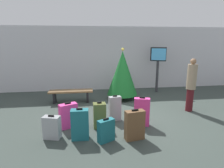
{
  "coord_description": "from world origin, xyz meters",
  "views": [
    {
      "loc": [
        -1.28,
        -5.52,
        2.35
      ],
      "look_at": [
        -0.45,
        0.71,
        0.9
      ],
      "focal_mm": 30.13,
      "sensor_mm": 36.0,
      "label": 1
    }
  ],
  "objects_px": {
    "flight_info_kiosk": "(158,62)",
    "traveller_0": "(191,84)",
    "suitcase_0": "(142,112)",
    "suitcase_4": "(135,125)",
    "suitcase_1": "(52,127)",
    "suitcase_5": "(69,116)",
    "suitcase_6": "(115,108)",
    "suitcase_2": "(80,124)",
    "waiting_bench": "(71,93)",
    "holiday_tree": "(122,73)",
    "suitcase_7": "(106,131)",
    "suitcase_3": "(100,115)"
  },
  "relations": [
    {
      "from": "traveller_0",
      "to": "suitcase_4",
      "type": "xyz_separation_m",
      "value": [
        -2.33,
        -1.62,
        -0.59
      ]
    },
    {
      "from": "holiday_tree",
      "to": "suitcase_7",
      "type": "height_order",
      "value": "holiday_tree"
    },
    {
      "from": "suitcase_6",
      "to": "flight_info_kiosk",
      "type": "bearing_deg",
      "value": 50.82
    },
    {
      "from": "traveller_0",
      "to": "suitcase_4",
      "type": "distance_m",
      "value": 2.9
    },
    {
      "from": "suitcase_3",
      "to": "suitcase_5",
      "type": "relative_size",
      "value": 1.02
    },
    {
      "from": "holiday_tree",
      "to": "suitcase_0",
      "type": "height_order",
      "value": "holiday_tree"
    },
    {
      "from": "waiting_bench",
      "to": "suitcase_4",
      "type": "distance_m",
      "value": 3.55
    },
    {
      "from": "holiday_tree",
      "to": "suitcase_3",
      "type": "xyz_separation_m",
      "value": [
        -1.11,
        -2.55,
        -0.72
      ]
    },
    {
      "from": "traveller_0",
      "to": "suitcase_4",
      "type": "bearing_deg",
      "value": -145.13
    },
    {
      "from": "suitcase_2",
      "to": "suitcase_4",
      "type": "xyz_separation_m",
      "value": [
        1.3,
        -0.18,
        -0.01
      ]
    },
    {
      "from": "suitcase_7",
      "to": "suitcase_6",
      "type": "bearing_deg",
      "value": 72.07
    },
    {
      "from": "suitcase_0",
      "to": "suitcase_3",
      "type": "height_order",
      "value": "suitcase_0"
    },
    {
      "from": "flight_info_kiosk",
      "to": "traveller_0",
      "type": "relative_size",
      "value": 1.16
    },
    {
      "from": "traveller_0",
      "to": "suitcase_2",
      "type": "height_order",
      "value": "traveller_0"
    },
    {
      "from": "suitcase_1",
      "to": "suitcase_6",
      "type": "height_order",
      "value": "suitcase_6"
    },
    {
      "from": "suitcase_0",
      "to": "suitcase_4",
      "type": "distance_m",
      "value": 0.83
    },
    {
      "from": "traveller_0",
      "to": "suitcase_6",
      "type": "height_order",
      "value": "traveller_0"
    },
    {
      "from": "flight_info_kiosk",
      "to": "suitcase_7",
      "type": "bearing_deg",
      "value": -124.03
    },
    {
      "from": "suitcase_2",
      "to": "suitcase_7",
      "type": "xyz_separation_m",
      "value": [
        0.61,
        -0.19,
        -0.1
      ]
    },
    {
      "from": "suitcase_1",
      "to": "suitcase_2",
      "type": "relative_size",
      "value": 0.76
    },
    {
      "from": "suitcase_2",
      "to": "suitcase_6",
      "type": "bearing_deg",
      "value": 44.88
    },
    {
      "from": "suitcase_2",
      "to": "suitcase_7",
      "type": "height_order",
      "value": "suitcase_2"
    },
    {
      "from": "suitcase_0",
      "to": "suitcase_4",
      "type": "xyz_separation_m",
      "value": [
        -0.39,
        -0.73,
        -0.03
      ]
    },
    {
      "from": "waiting_bench",
      "to": "suitcase_7",
      "type": "distance_m",
      "value": 3.28
    },
    {
      "from": "holiday_tree",
      "to": "suitcase_5",
      "type": "xyz_separation_m",
      "value": [
        -1.96,
        -2.45,
        -0.73
      ]
    },
    {
      "from": "traveller_0",
      "to": "suitcase_6",
      "type": "distance_m",
      "value": 2.74
    },
    {
      "from": "suitcase_0",
      "to": "suitcase_5",
      "type": "distance_m",
      "value": 2.03
    },
    {
      "from": "suitcase_7",
      "to": "flight_info_kiosk",
      "type": "bearing_deg",
      "value": 55.97
    },
    {
      "from": "suitcase_4",
      "to": "suitcase_6",
      "type": "bearing_deg",
      "value": 104.75
    },
    {
      "from": "suitcase_1",
      "to": "suitcase_6",
      "type": "bearing_deg",
      "value": 27.27
    },
    {
      "from": "suitcase_1",
      "to": "suitcase_7",
      "type": "bearing_deg",
      "value": -13.9
    },
    {
      "from": "waiting_bench",
      "to": "suitcase_1",
      "type": "bearing_deg",
      "value": -95.06
    },
    {
      "from": "suitcase_0",
      "to": "suitcase_6",
      "type": "xyz_separation_m",
      "value": [
        -0.7,
        0.44,
        -0.03
      ]
    },
    {
      "from": "suitcase_3",
      "to": "suitcase_2",
      "type": "bearing_deg",
      "value": -131.52
    },
    {
      "from": "suitcase_4",
      "to": "waiting_bench",
      "type": "bearing_deg",
      "value": 119.41
    },
    {
      "from": "holiday_tree",
      "to": "suitcase_7",
      "type": "xyz_separation_m",
      "value": [
        -1.01,
        -3.32,
        -0.8
      ]
    },
    {
      "from": "holiday_tree",
      "to": "suitcase_1",
      "type": "distance_m",
      "value": 3.87
    },
    {
      "from": "suitcase_6",
      "to": "suitcase_2",
      "type": "bearing_deg",
      "value": -135.12
    },
    {
      "from": "holiday_tree",
      "to": "traveller_0",
      "type": "relative_size",
      "value": 1.16
    },
    {
      "from": "waiting_bench",
      "to": "suitcase_0",
      "type": "bearing_deg",
      "value": -47.94
    },
    {
      "from": "suitcase_6",
      "to": "suitcase_7",
      "type": "xyz_separation_m",
      "value": [
        -0.38,
        -1.19,
        -0.1
      ]
    },
    {
      "from": "traveller_0",
      "to": "suitcase_7",
      "type": "xyz_separation_m",
      "value": [
        -3.02,
        -1.64,
        -0.68
      ]
    },
    {
      "from": "flight_info_kiosk",
      "to": "suitcase_1",
      "type": "bearing_deg",
      "value": -136.89
    },
    {
      "from": "suitcase_2",
      "to": "suitcase_4",
      "type": "relative_size",
      "value": 1.03
    },
    {
      "from": "holiday_tree",
      "to": "traveller_0",
      "type": "xyz_separation_m",
      "value": [
        2.01,
        -1.69,
        -0.12
      ]
    },
    {
      "from": "traveller_0",
      "to": "suitcase_4",
      "type": "height_order",
      "value": "traveller_0"
    },
    {
      "from": "traveller_0",
      "to": "suitcase_1",
      "type": "relative_size",
      "value": 2.94
    },
    {
      "from": "flight_info_kiosk",
      "to": "waiting_bench",
      "type": "height_order",
      "value": "flight_info_kiosk"
    },
    {
      "from": "holiday_tree",
      "to": "suitcase_4",
      "type": "distance_m",
      "value": 3.4
    },
    {
      "from": "suitcase_3",
      "to": "traveller_0",
      "type": "bearing_deg",
      "value": 15.51
    }
  ]
}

